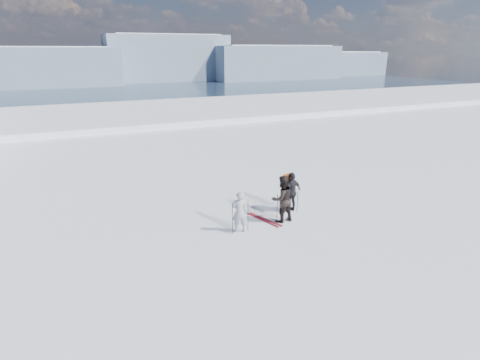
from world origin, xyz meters
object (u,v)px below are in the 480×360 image
object	(u,v)px
skier_dark	(282,199)
skis_loose	(264,219)
skier_pack	(292,192)
skier_grey	(240,212)

from	to	relation	value
skier_dark	skis_loose	world-z (taller)	skier_dark
skier_pack	skis_loose	bearing A→B (deg)	-1.79
skier_grey	skis_loose	xyz separation A→B (m)	(1.25, 0.54, -0.77)
skier_grey	skier_pack	size ratio (longest dim) A/B	0.94
skier_pack	skis_loose	distance (m)	1.66
skier_grey	skis_loose	distance (m)	1.56
skier_grey	skier_dark	bearing A→B (deg)	-157.33
skis_loose	skier_dark	bearing A→B (deg)	-31.61
skier_dark	skier_pack	world-z (taller)	skier_dark
skier_dark	skis_loose	bearing A→B (deg)	-36.34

